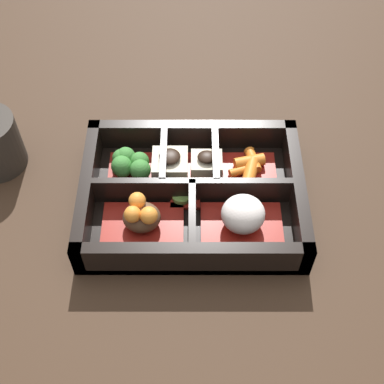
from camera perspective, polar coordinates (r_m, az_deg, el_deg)
ground_plane at (r=0.65m, az=-0.00°, el=-1.32°), size 3.00×3.00×0.00m
bento_base at (r=0.65m, az=-0.00°, el=-1.07°), size 0.26×0.19×0.01m
bento_rim at (r=0.63m, az=-0.02°, el=0.07°), size 0.26×0.19×0.05m
bowl_rice at (r=0.61m, az=5.41°, el=-2.66°), size 0.09×0.06×0.05m
bowl_stew at (r=0.61m, az=-5.41°, el=-2.81°), size 0.09×0.06×0.05m
bowl_carrots at (r=0.67m, az=6.12°, el=2.53°), size 0.07×0.06×0.02m
bowl_tofu at (r=0.66m, az=-0.72°, el=2.92°), size 0.09×0.06×0.04m
bowl_greens at (r=0.66m, az=-6.70°, el=2.87°), size 0.06×0.06×0.03m
bowl_pickles at (r=0.64m, az=-0.86°, el=-0.46°), size 0.04×0.03×0.01m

